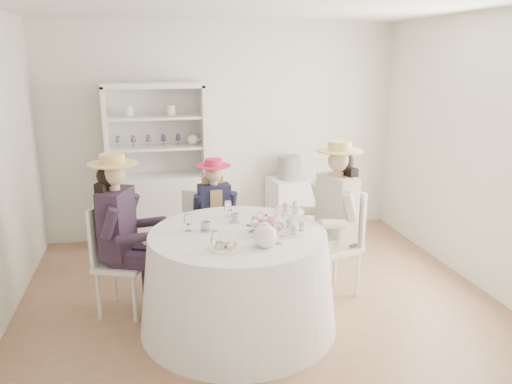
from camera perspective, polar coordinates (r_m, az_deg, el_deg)
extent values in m
plane|color=#865D43|center=(4.94, 0.25, -12.12)|extent=(4.50, 4.50, 0.00)
plane|color=white|center=(4.41, 0.30, 20.80)|extent=(4.50, 4.50, 0.00)
plane|color=white|center=(6.42, -3.66, 6.96)|extent=(4.50, 0.00, 4.50)
plane|color=white|center=(2.64, 9.84, -5.46)|extent=(4.50, 0.00, 4.50)
plane|color=white|center=(5.43, 24.18, 4.12)|extent=(0.00, 4.50, 4.50)
cone|color=white|center=(4.35, -2.03, -10.03)|extent=(1.69, 1.69, 0.84)
cylinder|color=white|center=(4.18, -2.08, -4.72)|extent=(1.49, 1.49, 0.02)
cube|color=silver|center=(6.30, -10.95, -1.97)|extent=(1.20, 0.53, 0.88)
cube|color=silver|center=(6.28, -11.45, 7.07)|extent=(1.17, 0.13, 1.07)
cube|color=silver|center=(6.03, -11.68, 11.86)|extent=(1.20, 0.53, 0.06)
cube|color=silver|center=(6.10, -16.75, 6.50)|extent=(0.07, 0.44, 1.07)
cube|color=silver|center=(6.12, -6.09, 7.08)|extent=(0.07, 0.44, 1.07)
cube|color=silver|center=(6.12, -11.32, 5.02)|extent=(1.12, 0.47, 0.03)
cube|color=silver|center=(6.07, -11.50, 8.37)|extent=(1.12, 0.47, 0.03)
sphere|color=white|center=(6.13, -7.24, 5.95)|extent=(0.14, 0.14, 0.14)
cube|color=silver|center=(6.57, 3.72, -1.61)|extent=(0.54, 0.54, 0.74)
cylinder|color=black|center=(6.44, 3.80, 2.82)|extent=(0.36, 0.36, 0.30)
cube|color=silver|center=(4.69, -15.02, -7.93)|extent=(0.54, 0.54, 0.04)
cylinder|color=silver|center=(4.58, -13.72, -11.70)|extent=(0.04, 0.04, 0.46)
cylinder|color=silver|center=(4.86, -12.19, -9.98)|extent=(0.04, 0.04, 0.46)
cylinder|color=silver|center=(4.72, -17.55, -11.19)|extent=(0.04, 0.04, 0.46)
cylinder|color=silver|center=(4.99, -15.83, -9.56)|extent=(0.04, 0.04, 0.46)
cube|color=silver|center=(4.66, -17.38, -4.50)|extent=(0.18, 0.38, 0.52)
cube|color=black|center=(4.56, -15.60, -3.43)|extent=(0.33, 0.43, 0.61)
cube|color=black|center=(4.53, -14.12, -7.57)|extent=(0.38, 0.26, 0.13)
cylinder|color=black|center=(4.60, -12.15, -11.34)|extent=(0.10, 0.10, 0.48)
cylinder|color=black|center=(4.33, -16.34, -3.44)|extent=(0.20, 0.15, 0.29)
cube|color=black|center=(4.69, -13.21, -6.70)|extent=(0.38, 0.26, 0.13)
cylinder|color=black|center=(4.76, -11.32, -10.36)|extent=(0.10, 0.10, 0.48)
cylinder|color=black|center=(4.71, -14.11, -1.79)|extent=(0.20, 0.15, 0.29)
cylinder|color=#D8A889|center=(4.47, -15.89, 0.52)|extent=(0.09, 0.09, 0.08)
sphere|color=#D8A889|center=(4.44, -16.00, 1.96)|extent=(0.20, 0.20, 0.20)
sphere|color=black|center=(4.47, -16.53, 1.78)|extent=(0.20, 0.20, 0.20)
cube|color=black|center=(4.54, -16.71, -1.23)|extent=(0.17, 0.26, 0.40)
cylinder|color=#DBBF6A|center=(4.42, -16.09, 3.14)|extent=(0.42, 0.42, 0.01)
cylinder|color=#DBBF6A|center=(4.41, -16.13, 3.67)|extent=(0.21, 0.21, 0.08)
cube|color=silver|center=(5.33, -4.64, -5.36)|extent=(0.39, 0.39, 0.04)
cylinder|color=silver|center=(5.24, -5.77, -8.15)|extent=(0.03, 0.03, 0.39)
cylinder|color=silver|center=(5.30, -2.72, -7.81)|extent=(0.03, 0.03, 0.39)
cylinder|color=silver|center=(5.50, -6.41, -7.01)|extent=(0.03, 0.03, 0.39)
cylinder|color=silver|center=(5.56, -3.49, -6.70)|extent=(0.03, 0.03, 0.39)
cube|color=silver|center=(5.39, -5.09, -2.37)|extent=(0.34, 0.06, 0.45)
cube|color=#1B1D37|center=(5.23, -4.77, -1.89)|extent=(0.34, 0.21, 0.52)
cube|color=tan|center=(5.23, -4.77, -1.89)|extent=(0.14, 0.21, 0.45)
cube|color=#1B1D37|center=(5.19, -5.26, -5.11)|extent=(0.14, 0.31, 0.11)
cylinder|color=#1B1D37|center=(5.17, -4.88, -8.37)|extent=(0.09, 0.09, 0.41)
cylinder|color=#1B1D37|center=(5.15, -6.70, -1.52)|extent=(0.09, 0.16, 0.25)
cube|color=#1B1D37|center=(5.22, -3.52, -4.93)|extent=(0.14, 0.31, 0.11)
cylinder|color=#1B1D37|center=(5.21, -3.13, -8.17)|extent=(0.09, 0.09, 0.41)
cylinder|color=#1B1D37|center=(5.23, -2.71, -1.17)|extent=(0.09, 0.16, 0.25)
cylinder|color=#D8A889|center=(5.16, -4.83, 1.05)|extent=(0.08, 0.08, 0.07)
sphere|color=#D8A889|center=(5.14, -4.86, 2.12)|extent=(0.17, 0.17, 0.17)
sphere|color=tan|center=(5.18, -4.96, 2.07)|extent=(0.17, 0.17, 0.17)
cube|color=tan|center=(5.26, -4.98, -0.09)|extent=(0.22, 0.09, 0.34)
cylinder|color=#DC2153|center=(5.12, -4.88, 3.00)|extent=(0.36, 0.36, 0.01)
cylinder|color=#DC2153|center=(5.11, -4.89, 3.39)|extent=(0.18, 0.18, 0.07)
cube|color=silver|center=(4.91, 8.83, -6.28)|extent=(0.55, 0.55, 0.04)
cylinder|color=silver|center=(5.03, 5.92, -8.69)|extent=(0.04, 0.04, 0.48)
cylinder|color=silver|center=(4.79, 8.40, -10.09)|extent=(0.04, 0.04, 0.48)
cylinder|color=silver|center=(5.23, 9.00, -7.85)|extent=(0.04, 0.04, 0.48)
cylinder|color=silver|center=(5.00, 11.54, -9.13)|extent=(0.04, 0.04, 0.48)
cube|color=silver|center=(4.94, 10.72, -2.67)|extent=(0.16, 0.40, 0.54)
cube|color=beige|center=(4.80, 9.22, -1.78)|extent=(0.33, 0.44, 0.63)
cube|color=beige|center=(4.88, 6.96, -5.28)|extent=(0.39, 0.25, 0.13)
cylinder|color=beige|center=(4.92, 5.42, -9.15)|extent=(0.11, 0.11, 0.50)
cylinder|color=beige|center=(4.91, 7.22, -0.36)|extent=(0.21, 0.15, 0.30)
cube|color=beige|center=(4.74, 8.39, -5.98)|extent=(0.39, 0.25, 0.13)
cylinder|color=beige|center=(4.78, 6.80, -9.96)|extent=(0.11, 0.11, 0.50)
cylinder|color=beige|center=(4.58, 10.62, -1.65)|extent=(0.21, 0.15, 0.30)
cylinder|color=#D8A889|center=(4.71, 9.40, 2.12)|extent=(0.10, 0.10, 0.09)
sphere|color=#D8A889|center=(4.68, 9.46, 3.54)|extent=(0.21, 0.21, 0.21)
sphere|color=black|center=(4.72, 9.91, 3.40)|extent=(0.21, 0.21, 0.21)
cube|color=black|center=(4.80, 10.11, 0.48)|extent=(0.16, 0.27, 0.41)
cylinder|color=#DBBF6A|center=(4.67, 9.51, 4.70)|extent=(0.43, 0.43, 0.01)
cylinder|color=#DBBF6A|center=(4.66, 9.53, 5.23)|extent=(0.22, 0.22, 0.09)
cube|color=silver|center=(5.62, -5.87, -4.19)|extent=(0.51, 0.51, 0.04)
cylinder|color=silver|center=(5.74, -3.80, -5.95)|extent=(0.03, 0.03, 0.40)
cylinder|color=silver|center=(5.88, -6.27, -5.47)|extent=(0.03, 0.03, 0.40)
cylinder|color=silver|center=(5.51, -5.33, -6.92)|extent=(0.03, 0.03, 0.40)
cylinder|color=silver|center=(5.66, -7.86, -6.39)|extent=(0.03, 0.03, 0.40)
cube|color=silver|center=(5.41, -6.86, -2.25)|extent=(0.29, 0.24, 0.46)
imported|color=white|center=(4.21, -5.74, -3.98)|extent=(0.10, 0.10, 0.07)
imported|color=white|center=(4.41, -2.44, -3.01)|extent=(0.08, 0.08, 0.07)
imported|color=white|center=(4.36, 0.86, -3.22)|extent=(0.10, 0.10, 0.07)
imported|color=white|center=(4.16, 1.08, -4.31)|extent=(0.24, 0.24, 0.05)
sphere|color=pink|center=(4.13, 1.53, -3.45)|extent=(0.07, 0.07, 0.07)
sphere|color=white|center=(4.16, 1.20, -3.29)|extent=(0.07, 0.07, 0.07)
sphere|color=pink|center=(4.17, 0.64, -3.24)|extent=(0.07, 0.07, 0.07)
sphere|color=white|center=(4.16, 0.10, -3.31)|extent=(0.07, 0.07, 0.07)
sphere|color=pink|center=(4.12, -0.18, -3.48)|extent=(0.07, 0.07, 0.07)
sphere|color=white|center=(4.08, -0.05, -3.67)|extent=(0.07, 0.07, 0.07)
sphere|color=pink|center=(4.06, 0.43, -3.79)|extent=(0.07, 0.07, 0.07)
sphere|color=white|center=(4.06, 1.03, -3.78)|extent=(0.07, 0.07, 0.07)
sphere|color=pink|center=(4.09, 1.47, -3.64)|extent=(0.07, 0.07, 0.07)
sphere|color=white|center=(3.84, 1.03, -5.05)|extent=(0.19, 0.19, 0.19)
cylinder|color=white|center=(3.87, 2.71, -4.77)|extent=(0.11, 0.03, 0.09)
cylinder|color=white|center=(3.81, 1.03, -3.71)|extent=(0.04, 0.04, 0.02)
cylinder|color=white|center=(3.84, -3.45, -6.35)|extent=(0.27, 0.27, 0.01)
cube|color=beige|center=(3.80, -4.19, -6.17)|extent=(0.06, 0.04, 0.03)
cube|color=beige|center=(3.83, -3.46, -5.83)|extent=(0.07, 0.06, 0.03)
cube|color=beige|center=(3.86, -2.73, -5.84)|extent=(0.08, 0.07, 0.03)
cube|color=beige|center=(3.86, -3.86, -5.64)|extent=(0.07, 0.07, 0.03)
cube|color=beige|center=(3.80, -2.88, -6.19)|extent=(0.07, 0.08, 0.03)
cylinder|color=white|center=(4.18, 4.11, -4.51)|extent=(0.27, 0.27, 0.01)
cylinder|color=white|center=(4.15, 4.13, -3.44)|extent=(0.02, 0.02, 0.18)
cylinder|color=white|center=(4.13, 4.16, -2.28)|extent=(0.20, 0.20, 0.01)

